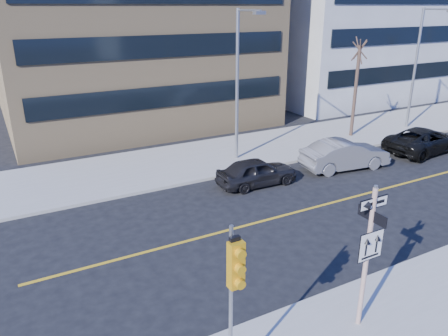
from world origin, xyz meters
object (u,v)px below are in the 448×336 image
streetlight_a (240,76)px  streetlight_b (419,61)px  parked_car_b (345,155)px  parked_car_a (257,172)px  parked_car_c (424,140)px  street_tree_west (359,52)px  traffic_signal (235,277)px  sign_pole (368,250)px

streetlight_a → streetlight_b: 14.00m
parked_car_b → streetlight_a: streetlight_a is taller
parked_car_a → parked_car_c: size_ratio=0.75×
parked_car_c → street_tree_west: size_ratio=0.84×
parked_car_c → streetlight_a: streetlight_a is taller
parked_car_c → traffic_signal: bearing=112.3°
parked_car_a → street_tree_west: 11.75m
traffic_signal → parked_car_c: 21.01m
parked_car_a → street_tree_west: street_tree_west is taller
parked_car_b → street_tree_west: street_tree_west is taller
streetlight_a → streetlight_b: (14.00, 0.00, 0.00)m
parked_car_c → street_tree_west: bearing=14.5°
streetlight_a → street_tree_west: bearing=3.5°
streetlight_a → street_tree_west: size_ratio=1.26×
traffic_signal → parked_car_a: 12.49m
parked_car_a → parked_car_c: 11.53m
street_tree_west → parked_car_c: bearing=-70.4°
traffic_signal → parked_car_c: traffic_signal is taller
sign_pole → streetlight_b: (18.00, 13.27, 2.32)m
sign_pole → traffic_signal: sign_pole is taller
parked_car_b → traffic_signal: bearing=135.9°
traffic_signal → streetlight_a: streetlight_a is taller
sign_pole → streetlight_a: (4.00, 13.27, 2.32)m
parked_car_a → parked_car_c: bearing=-90.5°
traffic_signal → street_tree_west: 22.14m
streetlight_a → streetlight_b: bearing=0.0°
street_tree_west → sign_pole: bearing=-133.3°
sign_pole → parked_car_c: size_ratio=0.76×
sign_pole → parked_car_a: sign_pole is taller
sign_pole → parked_car_a: 10.50m
traffic_signal → parked_car_b: size_ratio=0.83×
traffic_signal → parked_car_b: traffic_signal is taller
streetlight_b → streetlight_a: bearing=180.0°
traffic_signal → streetlight_a: 15.72m
parked_car_b → parked_car_c: 6.14m
traffic_signal → parked_car_c: size_ratio=0.75×
traffic_signal → streetlight_a: size_ratio=0.50×
streetlight_b → street_tree_west: (-5.00, 0.54, 0.77)m
traffic_signal → sign_pole: bearing=2.1°
traffic_signal → parked_car_b: bearing=38.0°
street_tree_west → parked_car_a: bearing=-158.5°
streetlight_a → streetlight_b: same height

